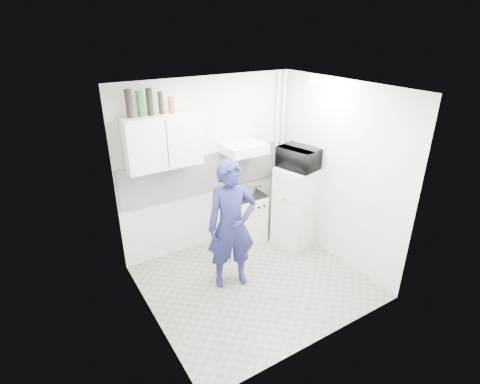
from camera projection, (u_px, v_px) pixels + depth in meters
floor at (254, 281)px, 5.15m from camera, size 2.80×2.80×0.00m
ceiling at (258, 88)px, 4.07m from camera, size 2.80×2.80×0.00m
wall_back at (209, 166)px, 5.58m from camera, size 2.80×0.00×2.80m
wall_left at (146, 226)px, 3.94m from camera, size 0.00×2.60×2.60m
wall_right at (338, 174)px, 5.28m from camera, size 0.00×2.60×2.60m
person at (231, 226)px, 4.79m from camera, size 0.74×0.59×1.76m
stove at (247, 217)px, 6.01m from camera, size 0.49×0.49×0.79m
fridge at (295, 207)px, 5.81m from camera, size 0.64×0.64×1.28m
stove_top at (247, 194)px, 5.84m from camera, size 0.47×0.47×0.03m
saucepan at (250, 191)px, 5.81m from camera, size 0.18×0.18×0.10m
microwave at (299, 158)px, 5.48m from camera, size 0.65×0.52×0.32m
bottle_a at (129, 104)px, 4.46m from camera, size 0.08×0.08×0.34m
bottle_b at (140, 104)px, 4.53m from camera, size 0.08×0.08×0.31m
bottle_c at (150, 102)px, 4.59m from camera, size 0.08×0.08×0.33m
bottle_d at (161, 103)px, 4.66m from camera, size 0.06×0.06×0.28m
canister_a at (171, 105)px, 4.75m from camera, size 0.08×0.08×0.20m
upper_cabinet at (162, 141)px, 4.86m from camera, size 1.00×0.35×0.70m
range_hood at (243, 148)px, 5.49m from camera, size 0.60×0.50×0.14m
backsplash at (210, 172)px, 5.61m from camera, size 2.74×0.03×0.60m
pipe_a at (282, 153)px, 6.14m from camera, size 0.05×0.05×2.60m
pipe_b at (276, 154)px, 6.08m from camera, size 0.04×0.04×2.60m
ceiling_spot_fixture at (314, 82)px, 4.72m from camera, size 0.10×0.10×0.02m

